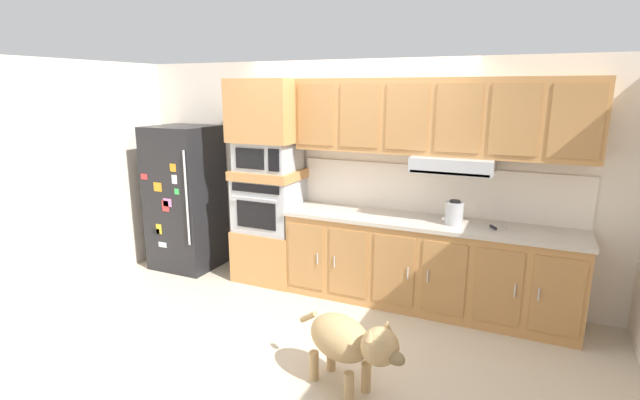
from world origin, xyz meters
TOP-DOWN VIEW (x-y plane):
  - ground_plane at (0.00, 0.00)m, footprint 9.60×9.60m
  - back_kitchen_wall at (0.00, 1.11)m, footprint 6.20×0.12m
  - side_panel_left at (-2.80, 0.00)m, footprint 0.12×7.10m
  - refrigerator at (-2.08, 0.68)m, footprint 0.76×0.73m
  - oven_base_cabinet at (-0.93, 0.75)m, footprint 0.74×0.62m
  - built_in_oven at (-0.93, 0.75)m, footprint 0.70×0.62m
  - appliance_mid_shelf at (-0.93, 0.75)m, footprint 0.74×0.62m
  - microwave at (-0.93, 0.75)m, footprint 0.64×0.54m
  - appliance_upper_cabinet at (-0.93, 0.75)m, footprint 0.74×0.62m
  - lower_cabinet_run at (0.89, 0.75)m, footprint 2.89×0.63m
  - countertop_slab at (0.89, 0.75)m, footprint 2.93×0.64m
  - backsplash_panel at (0.89, 1.04)m, footprint 2.93×0.02m
  - upper_cabinet_with_hood at (0.90, 0.87)m, footprint 2.89×0.48m
  - screwdriver at (1.52, 0.72)m, footprint 0.17×0.16m
  - electric_kettle at (1.15, 0.70)m, footprint 0.17×0.17m
  - dog at (0.70, -0.90)m, footprint 0.98×0.54m

SIDE VIEW (x-z plane):
  - ground_plane at x=0.00m, z-range 0.00..0.00m
  - oven_base_cabinet at x=-0.93m, z-range 0.00..0.60m
  - dog at x=0.70m, z-range 0.08..0.73m
  - lower_cabinet_run at x=0.89m, z-range 0.00..0.88m
  - refrigerator at x=-2.08m, z-range 0.00..1.76m
  - countertop_slab at x=0.89m, z-range 0.88..0.92m
  - built_in_oven at x=-0.93m, z-range 0.60..1.20m
  - screwdriver at x=1.52m, z-range 0.92..0.95m
  - electric_kettle at x=1.15m, z-range 0.91..1.15m
  - backsplash_panel at x=0.89m, z-range 0.92..1.42m
  - back_kitchen_wall at x=0.00m, z-range 0.00..2.50m
  - side_panel_left at x=-2.80m, z-range 0.00..2.50m
  - appliance_mid_shelf at x=-0.93m, z-range 1.20..1.30m
  - microwave at x=-0.93m, z-range 1.30..1.62m
  - upper_cabinet_with_hood at x=0.90m, z-range 1.46..2.34m
  - appliance_upper_cabinet at x=-0.93m, z-range 1.62..2.30m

